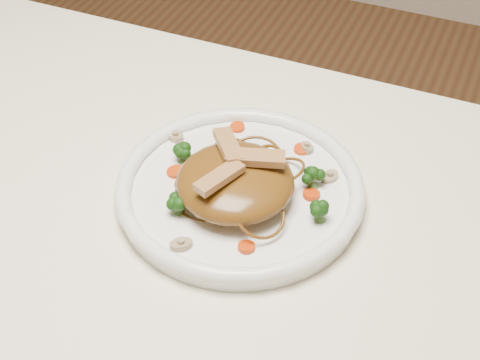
% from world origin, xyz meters
% --- Properties ---
extents(table, '(1.20, 0.80, 0.75)m').
position_xyz_m(table, '(0.00, 0.00, 0.65)').
color(table, white).
rests_on(table, ground).
extents(plate, '(0.36, 0.36, 0.02)m').
position_xyz_m(plate, '(0.07, 0.09, 0.76)').
color(plate, white).
rests_on(plate, table).
extents(noodle_mound, '(0.16, 0.16, 0.05)m').
position_xyz_m(noodle_mound, '(0.07, 0.07, 0.79)').
color(noodle_mound, '#5C3611').
rests_on(noodle_mound, plate).
extents(chicken_a, '(0.07, 0.05, 0.01)m').
position_xyz_m(chicken_a, '(0.09, 0.09, 0.82)').
color(chicken_a, tan).
rests_on(chicken_a, noodle_mound).
extents(chicken_b, '(0.06, 0.07, 0.01)m').
position_xyz_m(chicken_b, '(0.06, 0.10, 0.82)').
color(chicken_b, tan).
rests_on(chicken_b, noodle_mound).
extents(chicken_c, '(0.04, 0.07, 0.01)m').
position_xyz_m(chicken_c, '(0.07, 0.05, 0.82)').
color(chicken_c, tan).
rests_on(chicken_c, noodle_mound).
extents(broccoli_0, '(0.04, 0.04, 0.03)m').
position_xyz_m(broccoli_0, '(0.15, 0.13, 0.78)').
color(broccoli_0, '#14410D').
rests_on(broccoli_0, plate).
extents(broccoli_1, '(0.03, 0.03, 0.03)m').
position_xyz_m(broccoli_1, '(-0.01, 0.11, 0.78)').
color(broccoli_1, '#14410D').
rests_on(broccoli_1, plate).
extents(broccoli_2, '(0.03, 0.03, 0.03)m').
position_xyz_m(broccoli_2, '(0.02, 0.02, 0.78)').
color(broccoli_2, '#14410D').
rests_on(broccoli_2, plate).
extents(broccoli_3, '(0.04, 0.04, 0.03)m').
position_xyz_m(broccoli_3, '(0.18, 0.08, 0.78)').
color(broccoli_3, '#14410D').
rests_on(broccoli_3, plate).
extents(carrot_0, '(0.03, 0.03, 0.00)m').
position_xyz_m(carrot_0, '(0.12, 0.19, 0.77)').
color(carrot_0, red).
rests_on(carrot_0, plate).
extents(carrot_1, '(0.02, 0.02, 0.00)m').
position_xyz_m(carrot_1, '(-0.01, 0.08, 0.77)').
color(carrot_1, red).
rests_on(carrot_1, plate).
extents(carrot_2, '(0.03, 0.03, 0.00)m').
position_xyz_m(carrot_2, '(0.16, 0.11, 0.77)').
color(carrot_2, red).
rests_on(carrot_2, plate).
extents(carrot_3, '(0.02, 0.02, 0.00)m').
position_xyz_m(carrot_3, '(0.02, 0.20, 0.77)').
color(carrot_3, red).
rests_on(carrot_3, plate).
extents(carrot_4, '(0.03, 0.03, 0.00)m').
position_xyz_m(carrot_4, '(0.12, 0.00, 0.77)').
color(carrot_4, red).
rests_on(carrot_4, plate).
extents(mushroom_0, '(0.04, 0.04, 0.01)m').
position_xyz_m(mushroom_0, '(0.05, -0.02, 0.77)').
color(mushroom_0, tan).
rests_on(mushroom_0, plate).
extents(mushroom_1, '(0.03, 0.03, 0.01)m').
position_xyz_m(mushroom_1, '(0.17, 0.15, 0.77)').
color(mushroom_1, tan).
rests_on(mushroom_1, plate).
extents(mushroom_2, '(0.03, 0.03, 0.01)m').
position_xyz_m(mushroom_2, '(-0.04, 0.14, 0.77)').
color(mushroom_2, tan).
rests_on(mushroom_2, plate).
extents(mushroom_3, '(0.03, 0.03, 0.01)m').
position_xyz_m(mushroom_3, '(0.12, 0.19, 0.77)').
color(mushroom_3, tan).
rests_on(mushroom_3, plate).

